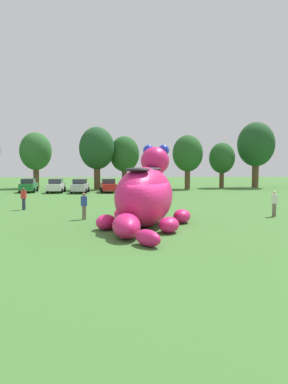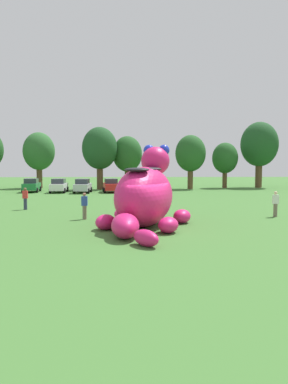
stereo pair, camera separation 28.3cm
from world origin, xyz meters
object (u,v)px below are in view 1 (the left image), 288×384
giant_inflatable_creature (145,196)px  spectator_by_cars (274,204)px  car_green (29,185)px  spectator_near_inflatable (84,206)px  car_orange (139,185)px  spectator_mid_field (24,199)px  car_red (108,186)px  car_silver (80,186)px  car_white (56,186)px

giant_inflatable_creature → spectator_by_cars: (8.90, 3.44, -0.89)m
car_green → spectator_near_inflatable: size_ratio=2.48×
giant_inflatable_creature → car_orange: size_ratio=2.27×
giant_inflatable_creature → spectator_mid_field: 11.95m
car_red → car_orange: same height
spectator_near_inflatable → car_red: bearing=89.1°
giant_inflatable_creature → car_red: bearing=97.9°
car_orange → spectator_near_inflatable: car_orange is taller
car_orange → car_silver: bearing=-168.4°
car_green → car_red: 10.09m
car_silver → spectator_mid_field: car_silver is taller
car_white → spectator_by_cars: bearing=-48.7°
spectator_near_inflatable → car_orange: bearing=79.8°
car_white → car_red: (6.46, 0.02, 0.00)m
car_white → car_red: 6.46m
car_red → spectator_near_inflatable: (-0.34, -22.20, -0.01)m
car_silver → spectator_mid_field: 16.56m
giant_inflatable_creature → car_silver: size_ratio=2.33×
giant_inflatable_creature → car_orange: (0.38, 25.68, -0.88)m
car_silver → car_orange: same height
car_silver → car_red: size_ratio=0.96×
giant_inflatable_creature → spectator_near_inflatable: 4.71m
car_white → spectator_near_inflatable: size_ratio=2.44×
spectator_near_inflatable → spectator_mid_field: bearing=135.9°
car_green → spectator_by_cars: bearing=-44.8°
car_white → car_red: bearing=0.2°
car_white → car_silver: (3.04, -0.66, 0.00)m
car_silver → car_orange: size_ratio=0.98×
spectator_mid_field → car_orange: bearing=62.3°
spectator_mid_field → car_silver: bearing=82.5°
car_red → car_orange: 3.90m
giant_inflatable_creature → spectator_near_inflatable: size_ratio=5.60×
car_silver → spectator_by_cars: car_silver is taller
car_white → spectator_mid_field: (0.87, -17.08, -0.01)m
car_green → car_white: same height
car_white → car_red: size_ratio=0.97×
car_silver → car_red: bearing=11.4°
car_orange → spectator_mid_field: bearing=-117.7°
giant_inflatable_creature → spectator_by_cars: size_ratio=5.60×
car_silver → car_green: bearing=167.4°
car_silver → spectator_mid_field: size_ratio=2.41×
spectator_mid_field → spectator_by_cars: size_ratio=1.00×
car_red → spectator_near_inflatable: car_red is taller
giant_inflatable_creature → car_silver: (-6.86, 24.19, -0.88)m
car_white → spectator_near_inflatable: car_white is taller
spectator_near_inflatable → spectator_by_cars: bearing=3.4°
car_white → spectator_near_inflatable: bearing=-74.6°
car_red → car_green: bearing=175.5°
giant_inflatable_creature → spectator_by_cars: 9.58m
car_white → spectator_by_cars: size_ratio=2.44×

